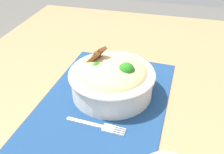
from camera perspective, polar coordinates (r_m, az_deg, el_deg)
The scene contains 4 objects.
table at distance 0.67m, azimuth -3.68°, elevation -10.82°, with size 1.30×0.89×0.70m.
placemat at distance 0.63m, azimuth -1.96°, elevation -5.84°, with size 0.45×0.30×0.00m, color navy.
bowl at distance 0.63m, azimuth 0.01°, elevation -0.21°, with size 0.21×0.21×0.12m.
fork at distance 0.57m, azimuth -3.08°, elevation -10.86°, with size 0.02×0.14×0.00m.
Camera 1 is at (0.44, 0.16, 1.11)m, focal length 40.93 mm.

